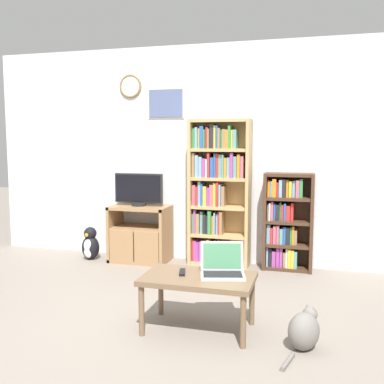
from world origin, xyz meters
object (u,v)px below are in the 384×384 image
(coffee_table, at_px, (198,283))
(television, at_px, (139,190))
(laptop, at_px, (222,267))
(cat, at_px, (305,330))
(penguin_figurine, at_px, (90,245))
(bookshelf_tall, at_px, (216,192))
(tv_stand, at_px, (140,234))
(remote_near_laptop, at_px, (182,272))
(bookshelf_short, at_px, (286,222))

(coffee_table, bearing_deg, television, 124.61)
(laptop, distance_m, cat, 0.75)
(penguin_figurine, bearing_deg, bookshelf_tall, 8.33)
(tv_stand, bearing_deg, bookshelf_tall, 7.98)
(coffee_table, xyz_separation_m, penguin_figurine, (-1.83, 1.65, -0.19))
(coffee_table, height_order, laptop, laptop)
(tv_stand, xyz_separation_m, coffee_table, (1.21, -1.75, 0.04))
(tv_stand, bearing_deg, remote_near_laptop, -58.12)
(coffee_table, bearing_deg, cat, -8.21)
(bookshelf_tall, bearing_deg, coffee_table, -81.41)
(laptop, relative_size, cat, 0.77)
(television, bearing_deg, cat, -42.99)
(television, distance_m, coffee_table, 2.22)
(bookshelf_tall, height_order, bookshelf_short, bookshelf_tall)
(television, distance_m, bookshelf_short, 1.79)
(bookshelf_tall, distance_m, bookshelf_short, 0.87)
(tv_stand, height_order, remote_near_laptop, tv_stand)
(television, height_order, bookshelf_short, bookshelf_short)
(television, distance_m, laptop, 2.24)
(television, distance_m, cat, 2.87)
(television, height_order, cat, television)
(cat, bearing_deg, television, 172.54)
(bookshelf_tall, bearing_deg, remote_near_laptop, -85.57)
(television, relative_size, bookshelf_short, 0.55)
(bookshelf_tall, xyz_separation_m, penguin_figurine, (-1.55, -0.23, -0.69))
(coffee_table, relative_size, cat, 1.66)
(bookshelf_short, bearing_deg, television, -176.72)
(coffee_table, bearing_deg, bookshelf_short, 74.38)
(cat, bearing_deg, laptop, -161.45)
(cat, relative_size, penguin_figurine, 1.27)
(bookshelf_tall, relative_size, coffee_table, 2.00)
(television, xyz_separation_m, bookshelf_short, (1.75, 0.10, -0.33))
(tv_stand, relative_size, remote_near_laptop, 4.27)
(tv_stand, height_order, bookshelf_tall, bookshelf_tall)
(bookshelf_tall, xyz_separation_m, laptop, (0.46, -1.80, -0.38))
(television, xyz_separation_m, cat, (2.03, -1.89, -0.74))
(coffee_table, height_order, penguin_figurine, coffee_table)
(penguin_figurine, bearing_deg, television, 11.91)
(tv_stand, relative_size, laptop, 1.79)
(bookshelf_tall, relative_size, laptop, 4.34)
(bookshelf_short, distance_m, cat, 2.05)
(television, relative_size, laptop, 1.53)
(cat, xyz_separation_m, penguin_figurine, (-2.64, 1.77, 0.04))
(bookshelf_short, distance_m, laptop, 1.84)
(coffee_table, relative_size, penguin_figurine, 2.11)
(coffee_table, bearing_deg, remote_near_laptop, 166.47)
(laptop, height_order, remote_near_laptop, laptop)
(television, distance_m, bookshelf_tall, 0.95)
(laptop, bearing_deg, bookshelf_short, 64.03)
(coffee_table, bearing_deg, penguin_figurine, 137.97)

